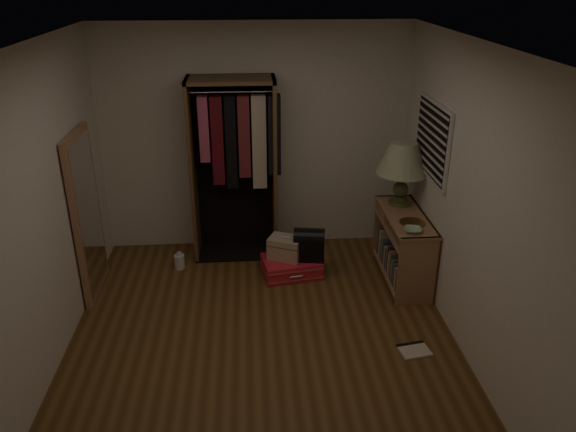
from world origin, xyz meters
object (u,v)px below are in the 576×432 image
object	(u,v)px
pink_suitcase	(291,267)
table_lamp	(403,160)
floor_mirror	(87,215)
console_bookshelf	(402,243)
white_jug	(180,261)
black_bag	(309,243)
train_case	(286,248)
open_wardrobe	(237,153)

from	to	relation	value
pink_suitcase	table_lamp	bearing A→B (deg)	-3.02
floor_mirror	table_lamp	xyz separation A→B (m)	(3.24, 0.29, 0.41)
floor_mirror	pink_suitcase	xyz separation A→B (m)	(2.05, 0.16, -0.75)
console_bookshelf	white_jug	bearing A→B (deg)	171.97
white_jug	floor_mirror	bearing A→B (deg)	-154.48
black_bag	table_lamp	bearing A→B (deg)	16.55
table_lamp	black_bag	bearing A→B (deg)	-172.03
console_bookshelf	train_case	xyz separation A→B (m)	(-1.24, 0.15, -0.08)
open_wardrobe	train_case	size ratio (longest dim) A/B	4.82
floor_mirror	table_lamp	bearing A→B (deg)	5.18
console_bookshelf	open_wardrobe	bearing A→B (deg)	157.54
black_bag	table_lamp	size ratio (longest dim) A/B	0.52
open_wardrobe	floor_mirror	xyz separation A→B (m)	(-1.49, -0.77, -0.36)
open_wardrobe	black_bag	size ratio (longest dim) A/B	5.71
pink_suitcase	white_jug	distance (m)	1.26
open_wardrobe	table_lamp	size ratio (longest dim) A/B	2.97
floor_mirror	table_lamp	size ratio (longest dim) A/B	2.46
console_bookshelf	train_case	world-z (taller)	console_bookshelf
console_bookshelf	train_case	bearing A→B (deg)	173.02
floor_mirror	white_jug	distance (m)	1.18
open_wardrobe	train_case	distance (m)	1.18
floor_mirror	open_wardrobe	bearing A→B (deg)	27.31
table_lamp	pink_suitcase	bearing A→B (deg)	-173.58
table_lamp	floor_mirror	bearing A→B (deg)	-174.82
open_wardrobe	train_case	world-z (taller)	open_wardrobe
open_wardrobe	black_bag	bearing A→B (deg)	-39.01
console_bookshelf	open_wardrobe	world-z (taller)	open_wardrobe
console_bookshelf	table_lamp	world-z (taller)	table_lamp
console_bookshelf	pink_suitcase	bearing A→B (deg)	174.50
console_bookshelf	open_wardrobe	distance (m)	2.06
open_wardrobe	pink_suitcase	distance (m)	1.39
table_lamp	train_case	bearing A→B (deg)	-175.61
open_wardrobe	floor_mirror	bearing A→B (deg)	-152.69
open_wardrobe	console_bookshelf	bearing A→B (deg)	-22.46
floor_mirror	train_case	world-z (taller)	floor_mirror
floor_mirror	train_case	xyz separation A→B (m)	(1.99, 0.20, -0.54)
floor_mirror	pink_suitcase	world-z (taller)	floor_mirror
open_wardrobe	table_lamp	world-z (taller)	open_wardrobe
open_wardrobe	pink_suitcase	bearing A→B (deg)	-47.22
pink_suitcase	white_jug	world-z (taller)	white_jug
train_case	floor_mirror	bearing A→B (deg)	-150.35
console_bookshelf	open_wardrobe	size ratio (longest dim) A/B	0.55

